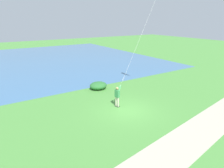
# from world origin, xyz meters

# --- Properties ---
(ground_plane) EXTENTS (120.00, 120.00, 0.00)m
(ground_plane) POSITION_xyz_m (0.00, 0.00, 0.00)
(ground_plane) COLOR #4C8E3D
(lake_water) EXTENTS (36.00, 44.00, 0.01)m
(lake_water) POSITION_xyz_m (24.48, 4.00, 0.00)
(lake_water) COLOR teal
(lake_water) RESTS_ON ground
(walkway_path) EXTENTS (7.00, 32.01, 0.02)m
(walkway_path) POSITION_xyz_m (-5.64, 2.00, 0.01)
(walkway_path) COLOR #B7AD99
(walkway_path) RESTS_ON ground
(person_kite_flyer) EXTENTS (0.51, 0.63, 1.83)m
(person_kite_flyer) POSITION_xyz_m (1.03, 0.31, 1.05)
(person_kite_flyer) COLOR #232328
(person_kite_flyer) RESTS_ON ground
(lakeside_shrub) EXTENTS (1.59, 1.81, 0.77)m
(lakeside_shrub) POSITION_xyz_m (5.66, -0.43, 0.38)
(lakeside_shrub) COLOR #2D7033
(lakeside_shrub) RESTS_ON ground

